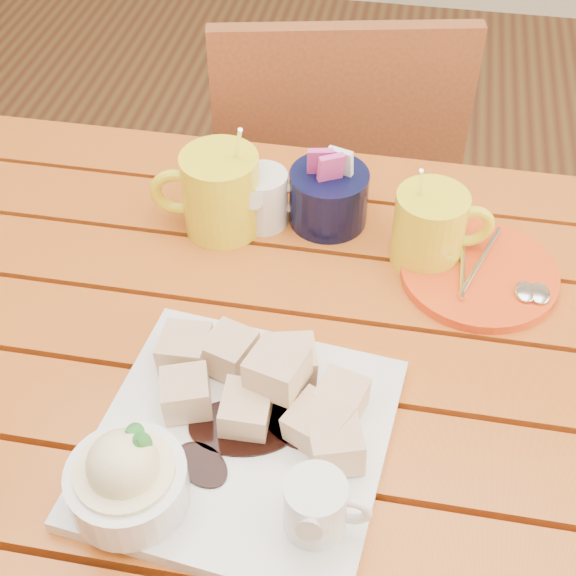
% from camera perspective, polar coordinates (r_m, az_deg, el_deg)
% --- Properties ---
extents(table, '(1.20, 0.79, 0.75)m').
position_cam_1_polar(table, '(1.01, -2.39, -8.04)').
color(table, '#A64215').
rests_on(table, ground).
extents(dessert_plate, '(0.32, 0.32, 0.12)m').
position_cam_1_polar(dessert_plate, '(0.81, -4.80, -10.78)').
color(dessert_plate, white).
rests_on(dessert_plate, table).
extents(coffee_mug_left, '(0.14, 0.10, 0.17)m').
position_cam_1_polar(coffee_mug_left, '(1.04, -4.97, 6.85)').
color(coffee_mug_left, yellow).
rests_on(coffee_mug_left, table).
extents(coffee_mug_right, '(0.13, 0.09, 0.15)m').
position_cam_1_polar(coffee_mug_right, '(1.01, 10.16, 4.30)').
color(coffee_mug_right, yellow).
rests_on(coffee_mug_right, table).
extents(cream_pitcher, '(0.09, 0.08, 0.08)m').
position_cam_1_polar(cream_pitcher, '(1.06, -1.70, 6.44)').
color(cream_pitcher, white).
rests_on(cream_pitcher, table).
extents(sugar_caddy, '(0.10, 0.10, 0.11)m').
position_cam_1_polar(sugar_caddy, '(1.06, 2.90, 6.57)').
color(sugar_caddy, black).
rests_on(sugar_caddy, table).
extents(orange_saucer, '(0.20, 0.20, 0.02)m').
position_cam_1_polar(orange_saucer, '(1.02, 13.51, 1.00)').
color(orange_saucer, '#F54715').
rests_on(orange_saucer, table).
extents(chair_far, '(0.50, 0.50, 0.88)m').
position_cam_1_polar(chair_far, '(1.56, 3.09, 7.02)').
color(chair_far, brown).
rests_on(chair_far, ground).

